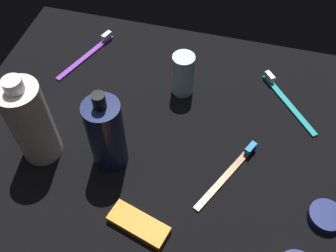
% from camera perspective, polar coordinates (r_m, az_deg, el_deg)
% --- Properties ---
extents(ground_plane, '(0.84, 0.64, 0.01)m').
position_cam_1_polar(ground_plane, '(0.76, -0.00, -1.62)').
color(ground_plane, black).
extents(lotion_bottle, '(0.06, 0.06, 0.18)m').
position_cam_1_polar(lotion_bottle, '(0.67, -9.20, -1.19)').
color(lotion_bottle, '#141E48').
rests_on(lotion_bottle, ground_plane).
extents(bodywash_bottle, '(0.07, 0.07, 0.19)m').
position_cam_1_polar(bodywash_bottle, '(0.71, -19.81, 0.53)').
color(bodywash_bottle, silver).
rests_on(bodywash_bottle, ground_plane).
extents(deodorant_stick, '(0.05, 0.05, 0.10)m').
position_cam_1_polar(deodorant_stick, '(0.80, 2.30, 7.70)').
color(deodorant_stick, silver).
rests_on(deodorant_stick, ground_plane).
extents(toothbrush_brown, '(0.09, 0.17, 0.02)m').
position_cam_1_polar(toothbrush_brown, '(0.71, 9.31, -6.58)').
color(toothbrush_brown, brown).
rests_on(toothbrush_brown, ground_plane).
extents(toothbrush_teal, '(0.12, 0.15, 0.02)m').
position_cam_1_polar(toothbrush_teal, '(0.84, 17.16, 3.84)').
color(toothbrush_teal, teal).
rests_on(toothbrush_teal, ground_plane).
extents(toothbrush_purple, '(0.08, 0.17, 0.02)m').
position_cam_1_polar(toothbrush_purple, '(0.92, -11.73, 10.61)').
color(toothbrush_purple, purple).
rests_on(toothbrush_purple, ground_plane).
extents(snack_bar_orange, '(0.11, 0.07, 0.01)m').
position_cam_1_polar(snack_bar_orange, '(0.66, -4.35, -14.46)').
color(snack_bar_orange, orange).
rests_on(snack_bar_orange, ground_plane).
extents(cream_tin_right, '(0.06, 0.06, 0.02)m').
position_cam_1_polar(cream_tin_right, '(0.71, 22.45, -12.33)').
color(cream_tin_right, navy).
rests_on(cream_tin_right, ground_plane).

